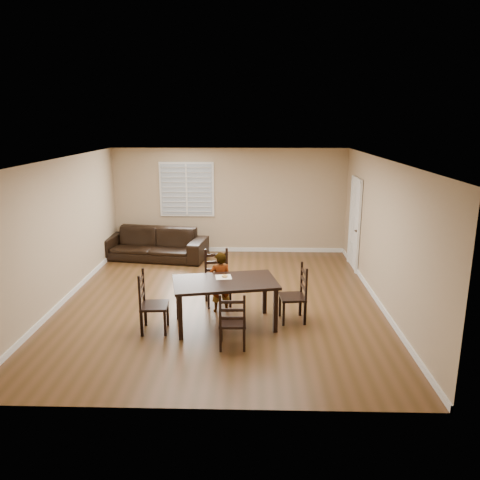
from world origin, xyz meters
The scene contains 11 objects.
ground centered at (0.00, 0.00, 0.00)m, with size 7.00×7.00×0.00m, color brown.
room centered at (0.04, 0.18, 1.81)m, with size 6.04×7.04×2.72m.
dining_table centered at (0.15, -1.12, 0.71)m, with size 1.86×1.28×0.80m.
chair_near centered at (-0.07, -0.06, 0.47)m, with size 0.55×0.52×1.04m.
chair_far centered at (0.31, -1.99, 0.41)m, with size 0.42×0.40×0.91m.
chair_left centered at (-1.12, -1.36, 0.46)m, with size 0.46×0.49×1.02m.
chair_right centered at (1.42, -0.87, 0.45)m, with size 0.47×0.49×1.00m.
child centered at (0.03, -0.52, 0.56)m, with size 0.41×0.27×1.12m, color gray.
napkin centered at (0.11, -0.93, 0.80)m, with size 0.27×0.27×0.00m, color beige.
donut centered at (0.13, -0.93, 0.82)m, with size 0.10×0.10×0.04m.
sofa centered at (-1.87, 2.77, 0.38)m, with size 2.61×1.02×0.76m, color black.
Camera 1 is at (0.61, -8.44, 3.39)m, focal length 35.00 mm.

